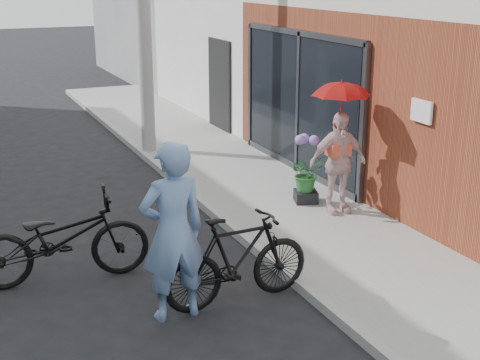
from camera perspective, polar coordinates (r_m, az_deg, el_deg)
ground at (r=8.12m, az=-2.68°, el=-8.97°), size 80.00×80.00×0.00m
sidewalk at (r=10.59m, az=3.85°, el=-2.18°), size 2.20×24.00×0.12m
curb at (r=10.12m, az=-1.96°, el=-3.09°), size 0.12×24.00×0.12m
officer at (r=7.06m, az=-5.75°, el=-4.44°), size 0.74×0.50×1.97m
bike_left at (r=8.28m, az=-14.99°, el=-4.87°), size 2.14×0.92×1.09m
bike_right at (r=7.50m, az=-0.20°, el=-6.79°), size 1.78×0.57×1.06m
kimono_woman at (r=10.00m, az=8.35°, el=1.48°), size 0.93×0.46×1.54m
parasol at (r=9.76m, az=8.64°, el=7.86°), size 0.82×0.82×0.72m
planter at (r=10.57m, az=5.63°, el=-1.39°), size 0.43×0.43×0.18m
potted_plant at (r=10.46m, az=5.69°, el=0.60°), size 0.53×0.46×0.59m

